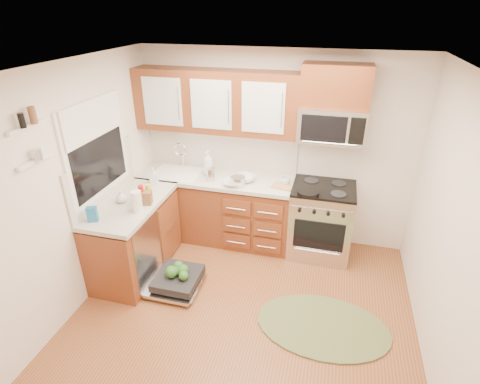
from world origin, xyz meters
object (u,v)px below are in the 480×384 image
(upper_cabinets, at_px, (216,101))
(cutting_board, at_px, (282,187))
(skillet, at_px, (308,193))
(paper_towel_roll, at_px, (137,202))
(dishwasher, at_px, (175,280))
(stock_pot, at_px, (238,181))
(sink, at_px, (178,182))
(bowl_b, at_px, (245,178))
(range, at_px, (321,221))
(microwave, at_px, (332,124))
(cup, at_px, (285,181))
(bowl_a, at_px, (233,183))
(rug, at_px, (323,326))

(upper_cabinets, height_order, cutting_board, upper_cabinets)
(skillet, xyz_separation_m, paper_towel_roll, (-1.76, -0.82, 0.07))
(dishwasher, height_order, skillet, skillet)
(upper_cabinets, height_order, stock_pot, upper_cabinets)
(sink, bearing_deg, bowl_b, -0.69)
(bowl_b, bearing_deg, range, 1.25)
(microwave, distance_m, cup, 0.88)
(paper_towel_roll, bearing_deg, bowl_b, 47.87)
(paper_towel_roll, relative_size, bowl_a, 1.00)
(microwave, xyz_separation_m, bowl_b, (-0.98, -0.14, -0.74))
(microwave, relative_size, rug, 0.57)
(rug, height_order, skillet, skillet)
(upper_cabinets, height_order, paper_towel_roll, upper_cabinets)
(upper_cabinets, distance_m, skillet, 1.58)
(upper_cabinets, xyz_separation_m, cup, (0.93, -0.13, -0.90))
(upper_cabinets, xyz_separation_m, paper_towel_roll, (-0.52, -1.21, -0.83))
(upper_cabinets, bearing_deg, rug, -43.03)
(microwave, height_order, bowl_b, microwave)
(range, distance_m, bowl_b, 1.10)
(sink, distance_m, bowl_b, 0.96)
(skillet, relative_size, cup, 2.17)
(cutting_board, distance_m, cup, 0.10)
(range, height_order, cup, cup)
(bowl_b, relative_size, cup, 2.17)
(stock_pot, relative_size, cutting_board, 0.74)
(sink, relative_size, dishwasher, 0.89)
(cup, bearing_deg, sink, -179.14)
(microwave, xyz_separation_m, skillet, (-0.17, -0.37, -0.73))
(dishwasher, xyz_separation_m, cup, (1.06, 1.14, 0.87))
(cutting_board, relative_size, cup, 2.17)
(skillet, height_order, paper_towel_roll, paper_towel_roll)
(sink, distance_m, bowl_a, 0.86)
(upper_cabinets, bearing_deg, microwave, -1.02)
(sink, bearing_deg, cup, 0.86)
(microwave, height_order, rug, microwave)
(range, distance_m, bowl_a, 1.21)
(rug, bearing_deg, stock_pot, 136.22)
(stock_pot, height_order, bowl_a, stock_pot)
(upper_cabinets, xyz_separation_m, microwave, (1.41, -0.02, -0.18))
(stock_pot, bearing_deg, range, 8.54)
(paper_towel_roll, xyz_separation_m, cup, (1.45, 1.08, -0.08))
(sink, relative_size, skillet, 2.48)
(paper_towel_roll, xyz_separation_m, bowl_b, (0.95, 1.05, -0.08))
(sink, distance_m, stock_pot, 0.91)
(dishwasher, xyz_separation_m, rug, (1.69, -0.18, -0.09))
(upper_cabinets, relative_size, stock_pot, 11.09)
(skillet, height_order, cutting_board, skillet)
(skillet, bearing_deg, microwave, 64.87)
(paper_towel_roll, height_order, bowl_b, paper_towel_roll)
(stock_pot, relative_size, bowl_b, 0.74)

